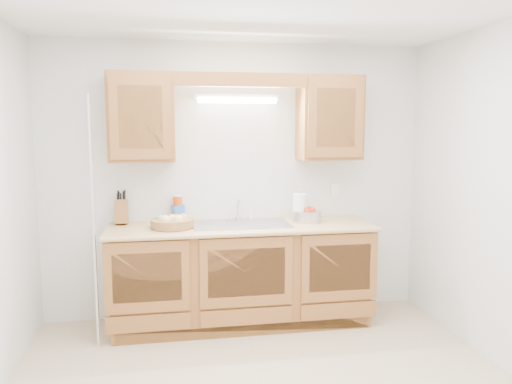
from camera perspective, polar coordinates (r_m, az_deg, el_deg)
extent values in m
plane|color=white|center=(3.19, 1.46, 21.11)|extent=(3.50, 3.50, 0.00)
cube|color=silver|center=(4.61, -2.26, 1.26)|extent=(3.50, 0.02, 2.50)
cube|color=silver|center=(1.73, 11.26, -9.34)|extent=(3.50, 0.02, 2.50)
cube|color=#94602B|center=(4.48, -1.69, -9.50)|extent=(2.20, 0.60, 0.86)
cube|color=tan|center=(4.36, -1.68, -4.02)|extent=(2.30, 0.63, 0.04)
cube|color=#94602B|center=(4.38, -12.94, 8.30)|extent=(0.55, 0.33, 0.75)
cube|color=#94602B|center=(4.61, 8.38, 8.35)|extent=(0.55, 0.33, 0.75)
cube|color=#94602B|center=(4.29, -1.76, 12.71)|extent=(2.20, 0.05, 0.12)
cylinder|color=white|center=(4.49, -2.13, 10.43)|extent=(0.70, 0.05, 0.05)
cube|color=white|center=(4.52, -2.19, 10.79)|extent=(0.76, 0.06, 0.05)
cube|color=#9E9EA3|center=(4.37, -1.72, -3.67)|extent=(0.84, 0.46, 0.01)
cube|color=#9E9EA3|center=(4.36, -4.46, -4.82)|extent=(0.39, 0.40, 0.16)
cube|color=#9E9EA3|center=(4.42, 0.99, -4.64)|extent=(0.39, 0.40, 0.16)
cylinder|color=silver|center=(4.56, -2.08, -2.98)|extent=(0.06, 0.06, 0.04)
cylinder|color=silver|center=(4.55, -2.08, -1.99)|extent=(0.02, 0.02, 0.16)
cylinder|color=silver|center=(4.49, -2.00, -0.96)|extent=(0.02, 0.12, 0.02)
cylinder|color=white|center=(4.57, -0.59, -2.45)|extent=(0.03, 0.03, 0.12)
cylinder|color=silver|center=(4.09, -18.08, -3.43)|extent=(0.03, 0.03, 2.00)
cube|color=white|center=(4.83, 9.00, 0.27)|extent=(0.08, 0.01, 0.12)
cylinder|color=olive|center=(4.27, -9.55, -3.53)|extent=(0.43, 0.43, 0.07)
sphere|color=#D8C67F|center=(4.23, -10.38, -3.21)|extent=(0.09, 0.09, 0.09)
sphere|color=#D8C67F|center=(4.22, -8.87, -3.20)|extent=(0.09, 0.09, 0.09)
sphere|color=tan|center=(4.31, -8.36, -2.99)|extent=(0.08, 0.08, 0.08)
sphere|color=red|center=(4.33, -9.83, -2.99)|extent=(0.08, 0.08, 0.08)
sphere|color=#72A53F|center=(4.30, -10.91, -3.09)|extent=(0.08, 0.08, 0.08)
sphere|color=#D8C67F|center=(4.26, -9.56, -3.13)|extent=(0.09, 0.09, 0.09)
sphere|color=red|center=(4.36, -9.17, -2.92)|extent=(0.08, 0.08, 0.08)
cube|color=#94602B|center=(4.52, -15.12, -2.24)|extent=(0.11, 0.18, 0.23)
cylinder|color=black|center=(4.49, -15.56, -0.73)|extent=(0.02, 0.04, 0.09)
cylinder|color=black|center=(4.49, -15.20, -0.67)|extent=(0.02, 0.04, 0.09)
cylinder|color=black|center=(4.48, -14.84, -0.62)|extent=(0.02, 0.04, 0.09)
cylinder|color=black|center=(4.53, -15.40, -0.51)|extent=(0.02, 0.04, 0.09)
cylinder|color=black|center=(4.52, -14.92, -0.45)|extent=(0.02, 0.04, 0.09)
cylinder|color=black|center=(4.55, -15.49, -0.37)|extent=(0.02, 0.04, 0.09)
cylinder|color=black|center=(4.55, -14.77, -0.30)|extent=(0.02, 0.04, 0.09)
cylinder|color=#CF3E0B|center=(4.54, -8.91, -1.91)|extent=(0.09, 0.09, 0.23)
cylinder|color=white|center=(4.52, -8.94, -0.41)|extent=(0.08, 0.08, 0.01)
imported|color=blue|center=(4.54, -8.91, -1.98)|extent=(0.13, 0.13, 0.22)
cube|color=#CC333F|center=(4.56, -8.89, -3.31)|extent=(0.13, 0.09, 0.01)
cube|color=green|center=(4.56, -8.89, -3.16)|extent=(0.13, 0.09, 0.02)
cylinder|color=silver|center=(4.53, 4.97, -3.28)|extent=(0.14, 0.14, 0.01)
cylinder|color=silver|center=(4.51, 4.99, -1.56)|extent=(0.02, 0.02, 0.28)
cylinder|color=white|center=(4.51, 4.99, -1.73)|extent=(0.15, 0.15, 0.24)
sphere|color=silver|center=(4.49, 5.01, 0.23)|extent=(0.02, 0.02, 0.02)
cylinder|color=silver|center=(4.52, 5.83, -2.73)|extent=(0.27, 0.27, 0.10)
sphere|color=red|center=(4.50, 5.47, -2.12)|extent=(0.07, 0.07, 0.07)
sphere|color=red|center=(4.54, 6.13, -2.05)|extent=(0.07, 0.07, 0.07)
sphere|color=red|center=(4.48, 5.94, -2.17)|extent=(0.07, 0.07, 0.07)
sphere|color=red|center=(4.50, 6.40, -2.13)|extent=(0.07, 0.07, 0.07)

